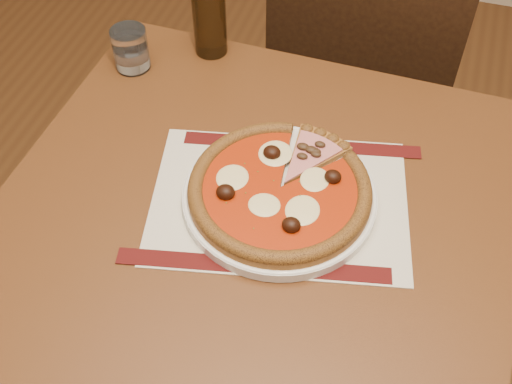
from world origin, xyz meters
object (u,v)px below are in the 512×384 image
at_px(pizza, 280,189).
at_px(bottle, 209,14).
at_px(water_glass, 131,49).
at_px(chair_far, 361,89).
at_px(table, 252,251).
at_px(plate, 279,197).

xyz_separation_m(pizza, bottle, (-0.23, 0.33, 0.05)).
height_order(pizza, bottle, bottle).
bearing_deg(water_glass, chair_far, 42.18).
bearing_deg(table, pizza, 47.53).
distance_m(plate, bottle, 0.41).
xyz_separation_m(plate, pizza, (-0.00, -0.00, 0.02)).
bearing_deg(pizza, bottle, 125.16).
height_order(table, chair_far, chair_far).
relative_size(table, chair_far, 0.94).
distance_m(plate, pizza, 0.02).
bearing_deg(bottle, chair_far, 44.81).
bearing_deg(pizza, table, -132.47).
distance_m(plate, water_glass, 0.43).
relative_size(water_glass, bottle, 0.38).
distance_m(chair_far, bottle, 0.51).
xyz_separation_m(table, pizza, (0.03, 0.04, 0.13)).
xyz_separation_m(chair_far, plate, (-0.04, -0.60, 0.26)).
bearing_deg(bottle, pizza, -54.84).
height_order(chair_far, water_glass, chair_far).
bearing_deg(water_glass, pizza, -33.77).
relative_size(plate, bottle, 1.43).
bearing_deg(table, plate, 47.57).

